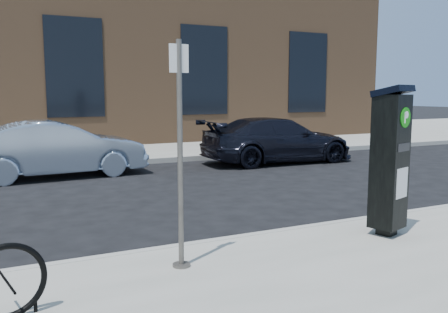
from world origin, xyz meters
TOP-DOWN VIEW (x-y plane):
  - ground at (0.00, 0.00)m, footprint 120.00×120.00m
  - sidewalk_far at (0.00, 14.00)m, footprint 60.00×12.00m
  - curb_near at (0.00, -0.02)m, footprint 60.00×0.12m
  - curb_far at (0.00, 8.02)m, footprint 60.00×0.12m
  - building at (-0.00, 17.00)m, footprint 28.00×10.05m
  - parking_kiosk at (2.18, -0.84)m, footprint 0.58×0.54m
  - sign_pole at (-0.83, -0.75)m, footprint 0.22×0.20m
  - bike_rack at (-2.64, -1.28)m, footprint 0.69×0.18m
  - car_silver at (-1.28, 6.85)m, footprint 4.37×1.71m
  - car_dark at (5.07, 6.59)m, footprint 4.79×2.09m

SIDE VIEW (x-z plane):
  - ground at x=0.00m, z-range 0.00..0.00m
  - sidewalk_far at x=0.00m, z-range 0.00..0.15m
  - curb_near at x=0.00m, z-range -0.01..0.15m
  - curb_far at x=0.00m, z-range -0.01..0.15m
  - bike_rack at x=-2.64m, z-range 0.14..0.83m
  - car_dark at x=5.07m, z-range 0.00..1.37m
  - car_silver at x=-1.28m, z-range 0.00..1.42m
  - parking_kiosk at x=2.18m, z-range 0.18..2.24m
  - sign_pole at x=-0.83m, z-range 0.14..2.67m
  - building at x=0.00m, z-range 0.02..8.27m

